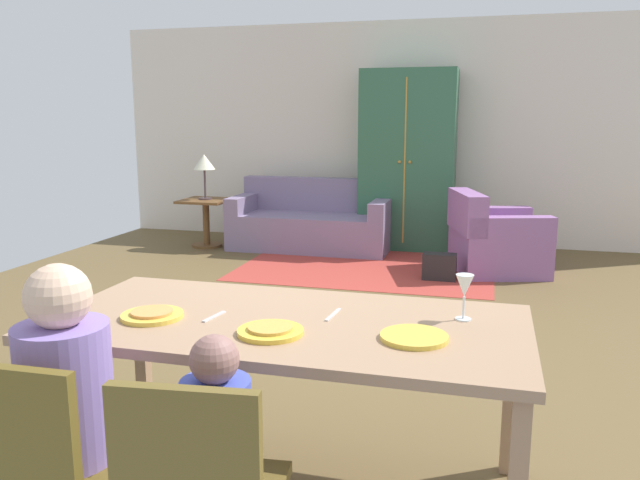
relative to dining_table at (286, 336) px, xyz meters
The scene contains 20 objects.
ground_plane 2.40m from the dining_table, 97.45° to the left, with size 7.42×6.65×0.02m, color brown.
back_wall 5.70m from the dining_table, 93.02° to the left, with size 7.42×0.10×2.70m, color silver.
dining_table is the anchor object (origin of this frame).
plate_near_man 0.55m from the dining_table, 167.18° to the right, with size 0.25×0.25×0.02m, color #E4C244.
pizza_near_man 0.55m from the dining_table, 167.18° to the right, with size 0.17×0.17×0.01m, color #E5934B.
plate_near_child 0.20m from the dining_table, 90.00° to the right, with size 0.25×0.25×0.02m, color yellow.
pizza_near_child 0.20m from the dining_table, 90.00° to the right, with size 0.17×0.17×0.01m, color gold.
plate_near_woman 0.54m from the dining_table, 10.74° to the right, with size 0.25×0.25×0.02m, color gold.
wine_glass 0.74m from the dining_table, 14.62° to the left, with size 0.07×0.07×0.19m.
fork 0.30m from the dining_table, behind, with size 0.02×0.15×0.01m, color silver.
knife 0.21m from the dining_table, 30.10° to the left, with size 0.01×0.17×0.01m, color silver.
dining_chair_man 0.99m from the dining_table, 122.73° to the right, with size 0.43×0.43×0.87m.
person_man 0.85m from the dining_table, 129.42° to the right, with size 0.30×0.40×1.11m.
area_rug 4.14m from the dining_table, 96.28° to the left, with size 2.60×1.80×0.01m, color #A7382F.
couch 5.10m from the dining_table, 104.56° to the left, with size 1.88×0.86×0.82m.
armchair 4.34m from the dining_table, 78.94° to the left, with size 1.07×1.06×0.82m.
armoire 5.28m from the dining_table, 92.09° to the left, with size 1.10×0.59×2.10m.
side_table 5.32m from the dining_table, 118.60° to the left, with size 0.56×0.56×0.58m.
table_lamp 5.32m from the dining_table, 118.60° to the left, with size 0.26×0.26×0.54m.
handbag 3.82m from the dining_table, 84.97° to the left, with size 0.32×0.16×0.26m, color #252224.
Camera 1 is at (1.07, -3.87, 1.56)m, focal length 35.67 mm.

